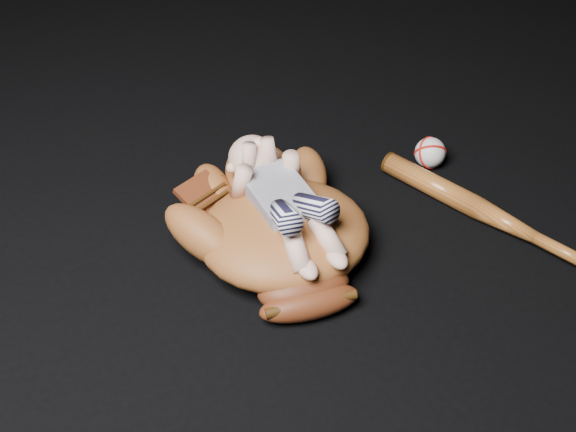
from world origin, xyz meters
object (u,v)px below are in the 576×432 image
Objects in this scene: newborn_baby at (286,199)px; baseball_bat at (489,214)px; baseball_glove at (284,226)px; baseball at (430,153)px.

newborn_baby is 0.44m from baseball_bat.
baseball_glove is at bearing 156.02° from baseball_bat.
newborn_baby reaches higher than baseball_bat.
baseball_glove is at bearing -135.93° from newborn_baby.
newborn_baby is 0.44m from baseball.
baseball is (0.04, 0.21, 0.01)m from baseball_bat.
newborn_baby is (0.01, 0.01, 0.06)m from baseball_glove.
baseball_glove is 0.06m from newborn_baby.
newborn_baby is 0.72× the size of baseball_bat.
baseball_bat is at bearing -3.84° from baseball_glove.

